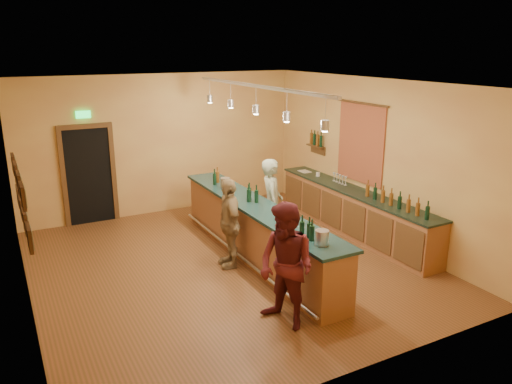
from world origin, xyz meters
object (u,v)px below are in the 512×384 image
customer_b (229,223)px  bar_stool (232,193)px  customer_a (286,266)px  tasting_bar (256,228)px  back_counter (354,211)px  bartender (272,204)px

customer_b → bar_stool: (1.11, 2.24, -0.18)m
customer_a → bar_stool: bearing=147.1°
tasting_bar → customer_b: (-0.55, -0.03, 0.20)m
customer_a → customer_b: bearing=159.1°
bar_stool → back_counter: bearing=-47.7°
tasting_bar → customer_b: customer_b is taller
back_counter → tasting_bar: 2.40m
customer_a → customer_b: (0.15, 2.16, -0.09)m
tasting_bar → customer_a: bearing=-107.6°
back_counter → bartender: (-1.84, 0.21, 0.39)m
back_counter → bartender: size_ratio=2.59×
back_counter → customer_b: customer_b is taller
bartender → bar_stool: size_ratio=2.30×
bar_stool → customer_a: bearing=-105.9°
back_counter → customer_a: size_ratio=2.55×
customer_b → tasting_bar: bearing=103.5°
bartender → customer_a: size_ratio=0.98×
bartender → bar_stool: bartender is taller
tasting_bar → back_counter: bearing=4.3°
bartender → bar_stool: (0.01, 1.82, -0.26)m
tasting_bar → customer_a: size_ratio=2.85×
bar_stool → customer_b: bearing=-116.3°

